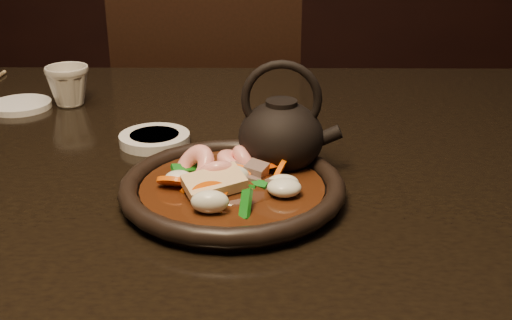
{
  "coord_description": "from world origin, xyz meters",
  "views": [
    {
      "loc": [
        0.26,
        -0.89,
        1.11
      ],
      "look_at": [
        0.25,
        -0.17,
        0.8
      ],
      "focal_mm": 45.0,
      "sensor_mm": 36.0,
      "label": 1
    }
  ],
  "objects_px": {
    "table": "(93,191)",
    "chair": "(213,125)",
    "teapot": "(281,133)",
    "plate": "(232,189)",
    "tea_cup": "(68,84)"
  },
  "relations": [
    {
      "from": "table",
      "to": "chair",
      "type": "distance_m",
      "value": 0.72
    },
    {
      "from": "teapot",
      "to": "chair",
      "type": "bearing_deg",
      "value": 103.0
    },
    {
      "from": "table",
      "to": "chair",
      "type": "xyz_separation_m",
      "value": [
        0.13,
        0.7,
        -0.14
      ]
    },
    {
      "from": "plate",
      "to": "tea_cup",
      "type": "relative_size",
      "value": 3.68
    },
    {
      "from": "table",
      "to": "tea_cup",
      "type": "bearing_deg",
      "value": 112.54
    },
    {
      "from": "plate",
      "to": "tea_cup",
      "type": "height_order",
      "value": "tea_cup"
    },
    {
      "from": "chair",
      "to": "tea_cup",
      "type": "relative_size",
      "value": 12.86
    },
    {
      "from": "plate",
      "to": "chair",
      "type": "bearing_deg",
      "value": 96.09
    },
    {
      "from": "chair",
      "to": "teapot",
      "type": "relative_size",
      "value": 6.39
    },
    {
      "from": "plate",
      "to": "tea_cup",
      "type": "distance_m",
      "value": 0.48
    },
    {
      "from": "chair",
      "to": "tea_cup",
      "type": "distance_m",
      "value": 0.6
    },
    {
      "from": "tea_cup",
      "to": "chair",
      "type": "bearing_deg",
      "value": 67.27
    },
    {
      "from": "table",
      "to": "tea_cup",
      "type": "height_order",
      "value": "tea_cup"
    },
    {
      "from": "chair",
      "to": "teapot",
      "type": "xyz_separation_m",
      "value": [
        0.16,
        -0.8,
        0.28
      ]
    },
    {
      "from": "table",
      "to": "tea_cup",
      "type": "xyz_separation_m",
      "value": [
        -0.08,
        0.19,
        0.11
      ]
    }
  ]
}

